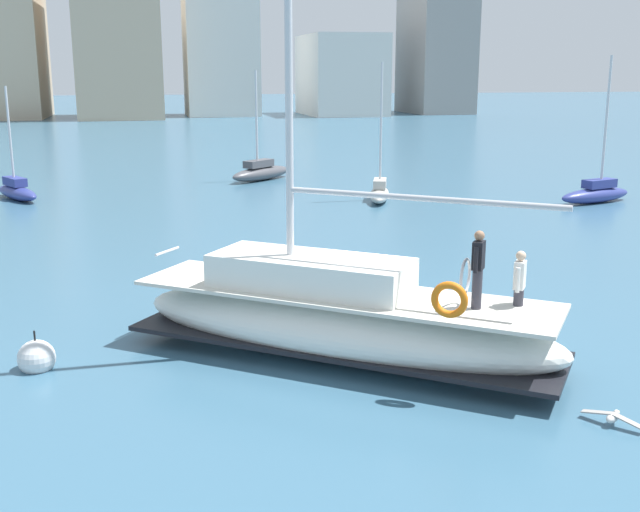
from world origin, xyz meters
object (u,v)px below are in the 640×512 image
(seagull, at_px, (613,417))
(mooring_buoy, at_px, (37,358))
(moored_cutter_left, at_px, (596,192))
(moored_sloop_far, at_px, (261,171))
(main_sailboat, at_px, (338,317))
(moored_sloop_near, at_px, (17,190))
(moored_catamaran, at_px, (380,191))

(seagull, height_order, mooring_buoy, mooring_buoy)
(moored_cutter_left, xyz_separation_m, mooring_buoy, (-23.21, -16.18, -0.26))
(mooring_buoy, bearing_deg, moored_sloop_far, 71.82)
(main_sailboat, relative_size, moored_sloop_near, 2.38)
(moored_sloop_far, bearing_deg, moored_cutter_left, -38.52)
(seagull, relative_size, mooring_buoy, 0.98)
(main_sailboat, relative_size, mooring_buoy, 12.98)
(moored_sloop_near, distance_m, moored_catamaran, 17.53)
(moored_catamaran, bearing_deg, main_sailboat, -109.87)
(main_sailboat, bearing_deg, moored_sloop_near, 112.12)
(moored_sloop_near, height_order, seagull, moored_sloop_near)
(moored_sloop_near, relative_size, mooring_buoy, 5.45)
(moored_sloop_far, relative_size, seagull, 6.32)
(seagull, bearing_deg, mooring_buoy, 153.37)
(mooring_buoy, bearing_deg, main_sailboat, -6.99)
(main_sailboat, distance_m, moored_sloop_near, 26.08)
(main_sailboat, xyz_separation_m, moored_catamaran, (7.16, 19.80, -0.44))
(moored_sloop_far, relative_size, moored_cutter_left, 0.91)
(seagull, distance_m, mooring_buoy, 11.34)
(seagull, bearing_deg, moored_cutter_left, 58.40)
(main_sailboat, bearing_deg, mooring_buoy, 173.01)
(moored_catamaran, bearing_deg, moored_sloop_far, 117.56)
(mooring_buoy, bearing_deg, moored_cutter_left, 34.88)
(moored_sloop_near, bearing_deg, moored_catamaran, -14.42)
(mooring_buoy, bearing_deg, moored_sloop_near, 98.62)
(seagull, bearing_deg, main_sailboat, 131.83)
(moored_sloop_far, relative_size, mooring_buoy, 6.20)
(moored_catamaran, xyz_separation_m, seagull, (-3.30, -24.11, -0.31))
(moored_catamaran, bearing_deg, seagull, -97.78)
(main_sailboat, xyz_separation_m, seagull, (3.86, -4.31, -0.75))
(moored_catamaran, height_order, moored_cutter_left, moored_cutter_left)
(moored_sloop_far, height_order, moored_cutter_left, moored_cutter_left)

